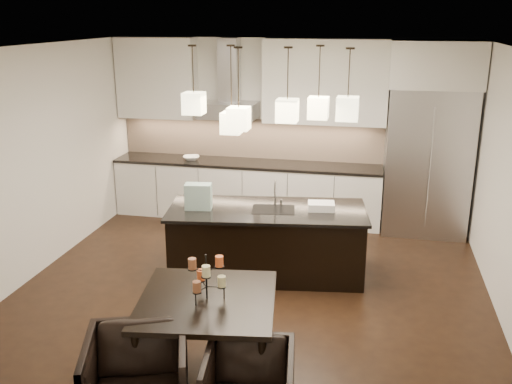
% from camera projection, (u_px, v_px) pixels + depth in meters
% --- Properties ---
extents(floor, '(5.50, 5.50, 0.02)m').
position_uv_depth(floor, '(253.00, 289.00, 6.83)').
color(floor, black).
rests_on(floor, ground).
extents(ceiling, '(5.50, 5.50, 0.02)m').
position_uv_depth(ceiling, '(252.00, 47.00, 5.99)').
color(ceiling, white).
rests_on(ceiling, wall_back).
extents(wall_back, '(5.50, 0.02, 2.80)m').
position_uv_depth(wall_back, '(290.00, 129.00, 8.99)').
color(wall_back, silver).
rests_on(wall_back, ground).
extents(wall_front, '(5.50, 0.02, 2.80)m').
position_uv_depth(wall_front, '(165.00, 285.00, 3.83)').
color(wall_front, silver).
rests_on(wall_front, ground).
extents(wall_left, '(0.02, 5.50, 2.80)m').
position_uv_depth(wall_left, '(32.00, 163.00, 6.95)').
color(wall_left, silver).
rests_on(wall_left, ground).
extents(refrigerator, '(1.20, 0.72, 2.15)m').
position_uv_depth(refrigerator, '(427.00, 162.00, 8.31)').
color(refrigerator, '#B7B7BA').
rests_on(refrigerator, floor).
extents(fridge_panel, '(1.26, 0.72, 0.65)m').
position_uv_depth(fridge_panel, '(437.00, 64.00, 7.90)').
color(fridge_panel, silver).
rests_on(fridge_panel, refrigerator).
extents(lower_cabinets, '(4.21, 0.62, 0.88)m').
position_uv_depth(lower_cabinets, '(247.00, 191.00, 9.09)').
color(lower_cabinets, silver).
rests_on(lower_cabinets, floor).
extents(countertop, '(4.21, 0.66, 0.04)m').
position_uv_depth(countertop, '(246.00, 163.00, 8.95)').
color(countertop, black).
rests_on(countertop, lower_cabinets).
extents(backsplash, '(4.21, 0.02, 0.63)m').
position_uv_depth(backsplash, '(251.00, 138.00, 9.13)').
color(backsplash, tan).
rests_on(backsplash, countertop).
extents(upper_cab_left, '(1.25, 0.35, 1.25)m').
position_uv_depth(upper_cab_left, '(157.00, 78.00, 8.99)').
color(upper_cab_left, silver).
rests_on(upper_cab_left, wall_back).
extents(upper_cab_right, '(1.85, 0.35, 1.25)m').
position_uv_depth(upper_cab_right, '(325.00, 82.00, 8.47)').
color(upper_cab_right, silver).
rests_on(upper_cab_right, wall_back).
extents(hood_canopy, '(0.90, 0.52, 0.24)m').
position_uv_depth(hood_canopy, '(228.00, 110.00, 8.81)').
color(hood_canopy, '#B7B7BA').
rests_on(hood_canopy, wall_back).
extents(hood_chimney, '(0.30, 0.28, 0.96)m').
position_uv_depth(hood_chimney, '(229.00, 70.00, 8.73)').
color(hood_chimney, '#B7B7BA').
rests_on(hood_chimney, hood_canopy).
extents(fruit_bowl, '(0.33, 0.33, 0.06)m').
position_uv_depth(fruit_bowl, '(191.00, 158.00, 9.06)').
color(fruit_bowl, silver).
rests_on(fruit_bowl, countertop).
extents(island_body, '(2.45, 1.25, 0.82)m').
position_uv_depth(island_body, '(267.00, 243.00, 7.11)').
color(island_body, black).
rests_on(island_body, floor).
extents(island_top, '(2.53, 1.34, 0.04)m').
position_uv_depth(island_top, '(267.00, 210.00, 6.98)').
color(island_top, black).
rests_on(island_top, island_body).
extents(faucet, '(0.12, 0.24, 0.36)m').
position_uv_depth(faucet, '(275.00, 193.00, 7.00)').
color(faucet, silver).
rests_on(faucet, island_top).
extents(tote_bag, '(0.34, 0.21, 0.32)m').
position_uv_depth(tote_bag, '(198.00, 196.00, 6.93)').
color(tote_bag, '#255D45').
rests_on(tote_bag, island_top).
extents(food_container, '(0.35, 0.27, 0.09)m').
position_uv_depth(food_container, '(321.00, 206.00, 6.93)').
color(food_container, silver).
rests_on(food_container, island_top).
extents(dining_table, '(1.36, 1.36, 0.72)m').
position_uv_depth(dining_table, '(208.00, 334.00, 5.19)').
color(dining_table, black).
rests_on(dining_table, floor).
extents(candelabra, '(0.39, 0.39, 0.42)m').
position_uv_depth(candelabra, '(206.00, 277.00, 5.01)').
color(candelabra, black).
rests_on(candelabra, dining_table).
extents(candle_a, '(0.08, 0.08, 0.10)m').
position_uv_depth(candle_a, '(222.00, 281.00, 5.02)').
color(candle_a, beige).
rests_on(candle_a, candelabra).
extents(candle_b, '(0.08, 0.08, 0.10)m').
position_uv_depth(candle_b, '(201.00, 275.00, 5.14)').
color(candle_b, '#DE5D29').
rests_on(candle_b, candelabra).
extents(candle_c, '(0.08, 0.08, 0.10)m').
position_uv_depth(candle_c, '(197.00, 287.00, 4.92)').
color(candle_c, brown).
rests_on(candle_c, candelabra).
extents(candle_d, '(0.08, 0.08, 0.10)m').
position_uv_depth(candle_d, '(219.00, 261.00, 5.06)').
color(candle_d, '#DE5D29').
rests_on(candle_d, candelabra).
extents(candle_e, '(0.08, 0.08, 0.10)m').
position_uv_depth(candle_e, '(192.00, 264.00, 5.01)').
color(candle_e, brown).
rests_on(candle_e, candelabra).
extents(candle_f, '(0.08, 0.08, 0.10)m').
position_uv_depth(candle_f, '(206.00, 271.00, 4.86)').
color(candle_f, beige).
rests_on(candle_f, candelabra).
extents(armchair_left, '(1.01, 1.03, 0.74)m').
position_uv_depth(armchair_left, '(137.00, 379.00, 4.52)').
color(armchair_left, black).
rests_on(armchair_left, floor).
extents(pendant_a, '(0.24, 0.24, 0.26)m').
position_uv_depth(pendant_a, '(194.00, 103.00, 6.85)').
color(pendant_a, beige).
rests_on(pendant_a, ceiling).
extents(pendant_b, '(0.24, 0.24, 0.26)m').
position_uv_depth(pendant_b, '(232.00, 123.00, 6.94)').
color(pendant_b, beige).
rests_on(pendant_b, ceiling).
extents(pendant_c, '(0.24, 0.24, 0.26)m').
position_uv_depth(pendant_c, '(287.00, 111.00, 6.49)').
color(pendant_c, beige).
rests_on(pendant_c, ceiling).
extents(pendant_d, '(0.24, 0.24, 0.26)m').
position_uv_depth(pendant_d, '(318.00, 108.00, 6.85)').
color(pendant_d, beige).
rests_on(pendant_d, ceiling).
extents(pendant_e, '(0.24, 0.24, 0.26)m').
position_uv_depth(pendant_e, '(347.00, 109.00, 6.31)').
color(pendant_e, beige).
rests_on(pendant_e, ceiling).
extents(pendant_f, '(0.24, 0.24, 0.26)m').
position_uv_depth(pendant_f, '(239.00, 118.00, 6.52)').
color(pendant_f, beige).
rests_on(pendant_f, ceiling).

